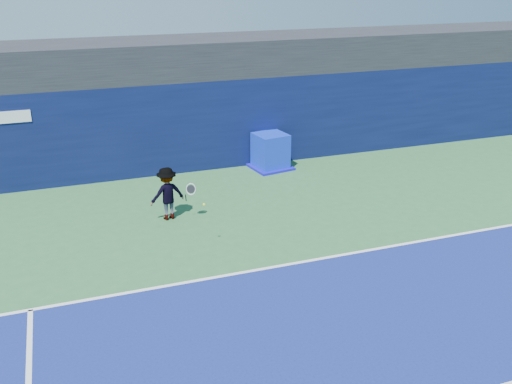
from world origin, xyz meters
TOP-DOWN VIEW (x-y plane):
  - ground at (0.00, 0.00)m, footprint 80.00×80.00m
  - baseline at (0.00, 3.00)m, footprint 24.00×0.10m
  - stadium_band at (0.00, 11.50)m, footprint 36.00×3.00m
  - back_wall_assembly at (-0.00, 10.50)m, footprint 36.00×1.03m
  - equipment_cart at (2.67, 9.51)m, footprint 1.46×1.46m
  - tennis_player at (-1.46, 6.51)m, footprint 1.24×0.73m
  - tennis_ball at (-0.96, 4.45)m, footprint 0.06×0.06m

SIDE VIEW (x-z plane):
  - ground at x=0.00m, z-range 0.00..0.00m
  - baseline at x=0.00m, z-range 0.01..0.01m
  - equipment_cart at x=2.67m, z-range -0.05..1.16m
  - tennis_player at x=-1.46m, z-range 0.00..1.47m
  - tennis_ball at x=-0.96m, z-range 1.14..1.20m
  - back_wall_assembly at x=0.00m, z-range 0.00..3.00m
  - stadium_band at x=0.00m, z-range 3.00..4.20m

